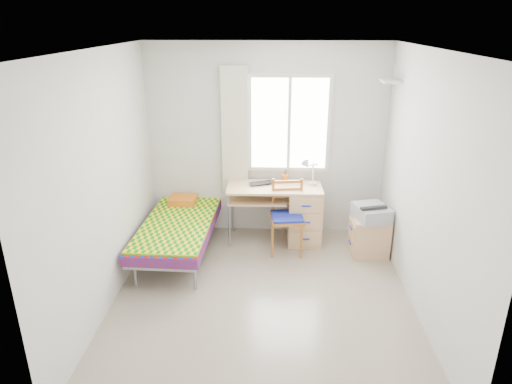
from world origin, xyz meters
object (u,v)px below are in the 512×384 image
Objects in this scene: chair at (288,212)px; printer at (372,212)px; desk at (299,211)px; cabinet at (369,236)px; bed at (179,225)px.

printer is (1.04, -0.11, 0.06)m from chair.
desk is at bearing 141.35° from printer.
cabinet is 0.95× the size of printer.
bed reaches higher than desk.
printer reaches higher than cabinet.
bed is 2.44m from printer.
desk is at bearing 16.54° from bed.
bed is 1.48× the size of desk.
chair is 1.82× the size of printer.
printer is at bearing -12.36° from chair.
bed is at bearing 165.15° from printer.
chair is (-0.16, -0.27, 0.11)m from desk.
cabinet is (2.43, 0.05, -0.14)m from bed.
chair is 1.09m from cabinet.
cabinet is at bearing -10.76° from chair.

